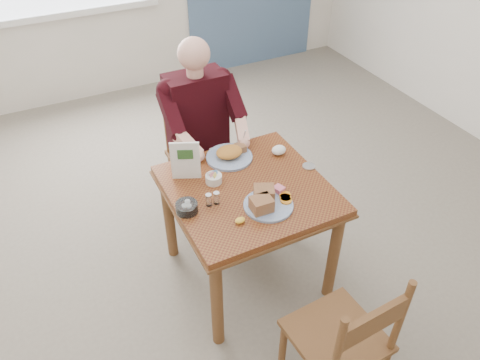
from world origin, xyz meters
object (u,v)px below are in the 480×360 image
table (248,201)px  chair_near (343,341)px  far_plate (230,154)px  near_plate (266,201)px  chair_far (199,154)px  diner (201,122)px

table → chair_near: size_ratio=0.97×
far_plate → near_plate: bearing=-92.0°
near_plate → table: bearing=94.1°
chair_far → near_plate: (0.01, -0.99, 0.31)m
chair_near → diner: (-0.03, 1.66, 0.33)m
table → far_plate: bearing=84.2°
diner → far_plate: size_ratio=4.69×
chair_near → diner: 1.69m
diner → table: bearing=-90.0°
table → far_plate: far_plate is taller
table → far_plate: (0.03, 0.31, 0.14)m
far_plate → table: bearing=-95.8°
table → diner: size_ratio=0.66×
table → chair_far: (0.00, 0.80, -0.16)m
diner → far_plate: 0.40m
chair_far → near_plate: 1.03m
table → chair_far: size_ratio=0.97×
chair_near → far_plate: chair_near is taller
table → chair_near: (0.03, -0.95, -0.16)m
near_plate → far_plate: (0.02, 0.50, -0.00)m
chair_far → near_plate: chair_far is taller
table → diner: (0.00, 0.71, 0.17)m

